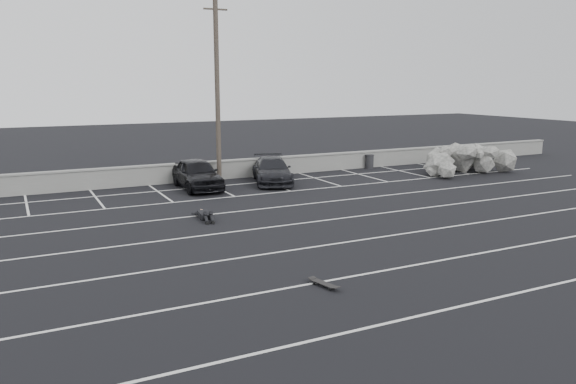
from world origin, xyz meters
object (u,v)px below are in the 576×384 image
car_left (197,174)px  person (204,212)px  utility_pole (217,91)px  trash_bin (370,161)px  skateboard (324,284)px  riprap_pile (462,162)px  car_right (272,170)px

car_left → person: bearing=-103.7°
utility_pole → car_left: bearing=-139.9°
person → trash_bin: bearing=37.1°
car_left → utility_pole: 4.71m
car_left → trash_bin: (11.90, 1.83, -0.33)m
car_left → person: (-1.68, -6.15, -0.54)m
skateboard → riprap_pile: bearing=23.4°
car_right → utility_pole: utility_pole is taller
car_left → skateboard: size_ratio=5.07×
car_right → utility_pole: 5.17m
utility_pole → riprap_pile: (14.38, -3.34, -4.35)m
person → skateboard: 8.98m
car_left → riprap_pile: (16.07, -1.91, -0.19)m
car_right → person: 8.37m
car_left → skateboard: car_left is taller
car_right → riprap_pile: bearing=10.4°
car_left → person: car_left is taller
trash_bin → person: trash_bin is taller
car_left → trash_bin: 12.05m
car_right → person: bearing=-115.5°
car_right → trash_bin: size_ratio=5.40×
car_left → trash_bin: car_left is taller
utility_pole → person: 9.53m
car_right → skateboard: 15.91m
utility_pole → skateboard: size_ratio=10.85×
trash_bin → person: 15.75m
car_right → skateboard: bearing=-91.2°
person → riprap_pile: bearing=20.1°
trash_bin → skateboard: bearing=-127.9°
car_right → utility_pole: bearing=165.8°
utility_pole → skateboard: 17.49m
trash_bin → skateboard: 21.47m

